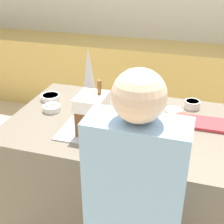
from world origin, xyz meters
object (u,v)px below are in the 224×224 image
mug (182,122)px  candy_bowl_front_corner (52,108)px  candy_bowl_near_tray_right (138,96)px  decorative_tree (89,77)px  cookbook (208,124)px  candy_bowl_near_tray_left (157,101)px  baking_tray (92,132)px  candy_bowl_far_right (51,97)px  gingerbread_house (92,113)px  candy_bowl_beside_tree (173,112)px  candy_bowl_center_rear (192,104)px

mug → candy_bowl_front_corner: bearing=-179.0°
candy_bowl_near_tray_right → mug: 0.47m
decorative_tree → cookbook: decorative_tree is taller
cookbook → candy_bowl_near_tray_left: bearing=149.2°
baking_tray → candy_bowl_far_right: bearing=142.4°
candy_bowl_front_corner → mug: bearing=1.0°
baking_tray → gingerbread_house: bearing=36.8°
candy_bowl_beside_tree → candy_bowl_near_tray_right: bearing=146.1°
baking_tray → mug: size_ratio=4.12×
baking_tray → candy_bowl_center_rear: bearing=42.9°
decorative_tree → candy_bowl_front_corner: size_ratio=3.44×
decorative_tree → mug: 0.68m
candy_bowl_center_rear → candy_bowl_near_tray_left: candy_bowl_center_rear is taller
mug → candy_bowl_near_tray_left: bearing=123.7°
decorative_tree → candy_bowl_beside_tree: (0.58, -0.01, -0.18)m
candy_bowl_front_corner → candy_bowl_near_tray_left: size_ratio=0.91×
baking_tray → cookbook: bearing=23.7°
gingerbread_house → candy_bowl_beside_tree: (0.43, 0.35, -0.10)m
candy_bowl_far_right → candy_bowl_beside_tree: 0.88m
candy_bowl_near_tray_right → mug: mug is taller
candy_bowl_center_rear → mug: bearing=-97.6°
candy_bowl_beside_tree → mug: size_ratio=1.18×
candy_bowl_near_tray_left → mug: 0.35m
baking_tray → decorative_tree: decorative_tree is taller
baking_tray → candy_bowl_near_tray_right: 0.55m
candy_bowl_beside_tree → candy_bowl_near_tray_right: size_ratio=0.93×
decorative_tree → candy_bowl_beside_tree: bearing=-0.7°
candy_bowl_far_right → cookbook: (1.10, -0.06, -0.01)m
baking_tray → candy_bowl_far_right: size_ratio=2.76×
candy_bowl_far_right → candy_bowl_near_tray_right: 0.63m
gingerbread_house → cookbook: bearing=23.7°
candy_bowl_front_corner → cookbook: 1.01m
candy_bowl_front_corner → mug: (0.86, 0.01, 0.02)m
baking_tray → candy_bowl_far_right: candy_bowl_far_right is taller
candy_bowl_beside_tree → cookbook: 0.23m
mug → candy_bowl_near_tray_right: bearing=136.0°
baking_tray → candy_bowl_near_tray_left: candy_bowl_near_tray_left is taller
baking_tray → candy_bowl_far_right: 0.56m
candy_bowl_beside_tree → candy_bowl_center_rear: size_ratio=1.04×
candy_bowl_far_right → candy_bowl_beside_tree: bearing=0.2°
gingerbread_house → candy_bowl_far_right: bearing=142.4°
candy_bowl_center_rear → candy_bowl_front_corner: (-0.90, -0.32, -0.01)m
candy_bowl_near_tray_left → cookbook: candy_bowl_near_tray_left is taller
candy_bowl_far_right → candy_bowl_front_corner: size_ratio=1.17×
gingerbread_house → candy_bowl_near_tray_left: size_ratio=2.44×
baking_tray → gingerbread_house: size_ratio=1.21×
candy_bowl_far_right → mug: bearing=-8.6°
decorative_tree → cookbook: (0.80, -0.07, -0.19)m
candy_bowl_far_right → candy_bowl_center_rear: bearing=9.3°
baking_tray → gingerbread_house: (0.00, 0.00, 0.13)m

